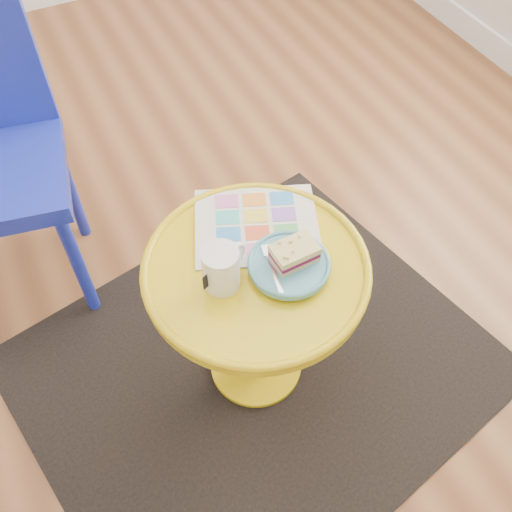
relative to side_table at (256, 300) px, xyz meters
name	(u,v)px	position (x,y,z in m)	size (l,w,h in m)	color
floor	(133,302)	(-0.26, 0.39, -0.37)	(4.00, 4.00, 0.00)	brown
rug	(256,366)	(0.00, 0.00, -0.36)	(1.30, 1.10, 0.01)	black
side_table	(256,300)	(0.00, 0.00, 0.00)	(0.54, 0.54, 0.51)	gold
newspaper	(257,225)	(0.06, 0.11, 0.15)	(0.30, 0.26, 0.01)	silver
mug	(222,267)	(-0.09, -0.01, 0.20)	(0.12, 0.08, 0.11)	white
plate	(289,265)	(0.06, -0.04, 0.16)	(0.19, 0.19, 0.02)	teal
cake_slice	(294,253)	(0.08, -0.04, 0.19)	(0.11, 0.07, 0.05)	#D3BC8C
fork	(272,267)	(0.02, -0.04, 0.17)	(0.04, 0.14, 0.00)	silver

